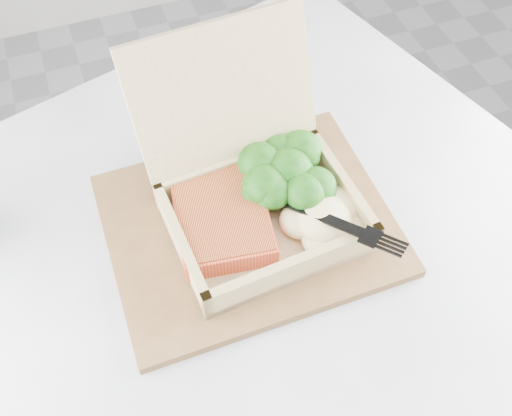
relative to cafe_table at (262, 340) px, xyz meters
name	(u,v)px	position (x,y,z in m)	size (l,w,h in m)	color
cafe_table	(262,340)	(0.00, 0.00, 0.00)	(0.97, 0.97, 0.72)	black
serving_tray	(249,224)	(0.01, 0.06, 0.19)	(0.32, 0.25, 0.01)	brown
takeout_container	(251,179)	(0.02, 0.09, 0.25)	(0.22, 0.23, 0.19)	tan
salmon_fillet	(221,216)	(-0.02, 0.06, 0.22)	(0.10, 0.13, 0.03)	#D04C28
broccoli_pile	(289,176)	(0.06, 0.09, 0.23)	(0.12, 0.12, 0.04)	#29751A
mashed_potatoes	(324,219)	(0.08, 0.02, 0.23)	(0.10, 0.09, 0.04)	beige
plastic_fork	(297,205)	(0.05, 0.04, 0.24)	(0.11, 0.14, 0.02)	black
receipt	(170,132)	(-0.04, 0.24, 0.19)	(0.08, 0.14, 0.00)	white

